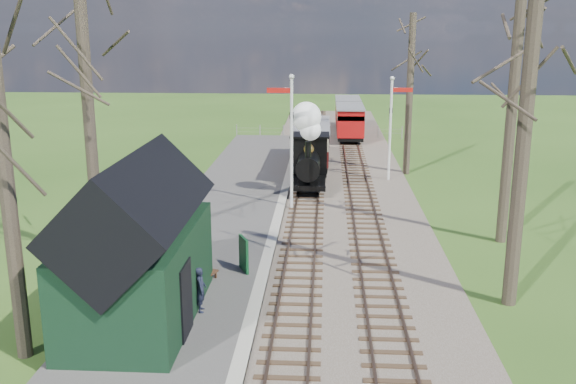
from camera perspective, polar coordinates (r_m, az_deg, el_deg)
name	(u,v)px	position (r m, az deg, el deg)	size (l,w,h in m)	color
distant_hills	(329,228)	(80.67, 3.65, -3.25)	(114.40, 48.00, 22.02)	#385B23
ballast_bed	(333,180)	(35.46, 4.06, 1.09)	(8.00, 60.00, 0.10)	brown
track_near	(310,179)	(35.46, 1.96, 1.19)	(1.60, 60.00, 0.15)	brown
track_far	(357,179)	(35.49, 6.16, 1.13)	(1.60, 60.00, 0.15)	brown
platform	(225,219)	(28.05, -5.64, -2.43)	(5.00, 44.00, 0.20)	#474442
coping_strip	(277,220)	(27.79, -0.95, -2.52)	(0.40, 44.00, 0.21)	#B2AD9E
station_shed	(138,248)	(18.27, -13.16, -4.89)	(3.25, 6.30, 4.78)	black
semaphore_near	(290,133)	(28.92, 0.18, 5.31)	(1.22, 0.24, 6.22)	silver
semaphore_far	(392,121)	(35.03, 9.22, 6.27)	(1.22, 0.24, 5.72)	silver
bare_trees	(340,115)	(22.81, 4.65, 6.85)	(15.51, 22.39, 12.00)	#382D23
fence_line	(319,131)	(49.11, 2.75, 5.42)	(12.60, 0.08, 1.00)	slate
locomotive	(309,152)	(32.50, 1.85, 3.61)	(1.84, 4.28, 4.59)	black
coach	(312,142)	(38.56, 2.12, 4.46)	(2.14, 7.35, 2.25)	black
red_carriage_a	(350,122)	(47.79, 5.52, 6.23)	(2.01, 4.98, 2.12)	black
red_carriage_b	(348,112)	(53.24, 5.32, 7.07)	(2.01, 4.98, 2.12)	black
sign_board	(244,254)	(21.74, -3.94, -5.51)	(0.42, 0.77, 1.19)	#0E4520
bench	(199,272)	(20.91, -7.88, -7.08)	(0.87, 1.47, 0.81)	#452918
person	(201,289)	(18.85, -7.78, -8.57)	(0.49, 0.32, 1.34)	#1A1D2F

